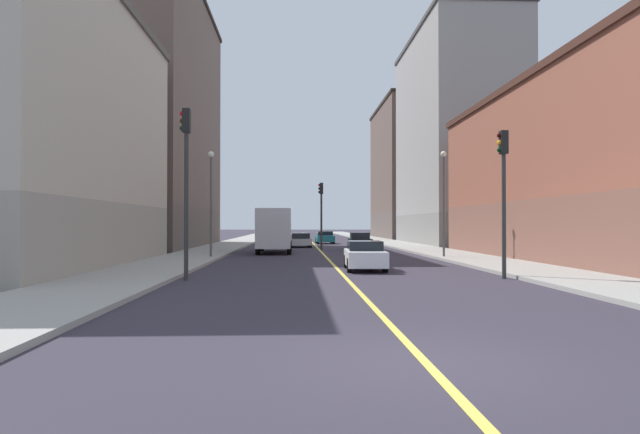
{
  "coord_description": "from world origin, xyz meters",
  "views": [
    {
      "loc": [
        -1.99,
        -8.19,
        2.12
      ],
      "look_at": [
        0.38,
        43.14,
        2.79
      ],
      "focal_mm": 30.43,
      "sensor_mm": 36.0,
      "label": 1
    }
  ],
  "objects_px": {
    "building_left_near": "(587,171)",
    "car_silver": "(300,240)",
    "building_right_corner": "(28,130)",
    "traffic_light_median_far": "(321,206)",
    "traffic_light_right_near": "(186,170)",
    "building_right_midblock": "(154,120)",
    "street_lamp_right_near": "(211,192)",
    "building_left_mid": "(455,139)",
    "car_teal": "(325,238)",
    "street_lamp_left_near": "(444,192)",
    "box_truck": "(275,230)",
    "car_black": "(360,242)",
    "car_white": "(365,256)",
    "traffic_light_left_near": "(503,182)",
    "building_left_far": "(410,172)"
  },
  "relations": [
    {
      "from": "building_left_far",
      "to": "traffic_light_left_near",
      "type": "bearing_deg",
      "value": -98.61
    },
    {
      "from": "building_left_mid",
      "to": "street_lamp_right_near",
      "type": "bearing_deg",
      "value": -133.48
    },
    {
      "from": "traffic_light_left_near",
      "to": "street_lamp_right_near",
      "type": "xyz_separation_m",
      "value": [
        -13.13,
        12.47,
        0.35
      ]
    },
    {
      "from": "traffic_light_right_near",
      "to": "traffic_light_median_far",
      "type": "xyz_separation_m",
      "value": [
        6.21,
        23.12,
        -0.58
      ]
    },
    {
      "from": "traffic_light_right_near",
      "to": "car_silver",
      "type": "distance_m",
      "value": 29.84
    },
    {
      "from": "building_right_corner",
      "to": "traffic_light_median_far",
      "type": "distance_m",
      "value": 22.91
    },
    {
      "from": "building_left_mid",
      "to": "car_black",
      "type": "distance_m",
      "value": 19.45
    },
    {
      "from": "building_right_corner",
      "to": "building_right_midblock",
      "type": "height_order",
      "value": "building_right_midblock"
    },
    {
      "from": "car_black",
      "to": "box_truck",
      "type": "relative_size",
      "value": 0.53
    },
    {
      "from": "car_black",
      "to": "box_truck",
      "type": "xyz_separation_m",
      "value": [
        -6.83,
        -4.71,
        1.0
      ]
    },
    {
      "from": "building_right_corner",
      "to": "box_truck",
      "type": "relative_size",
      "value": 2.53
    },
    {
      "from": "building_right_midblock",
      "to": "street_lamp_right_near",
      "type": "relative_size",
      "value": 3.76
    },
    {
      "from": "car_teal",
      "to": "car_white",
      "type": "xyz_separation_m",
      "value": [
        -0.02,
        -33.83,
        0.01
      ]
    },
    {
      "from": "car_white",
      "to": "building_right_midblock",
      "type": "bearing_deg",
      "value": 122.74
    },
    {
      "from": "building_right_corner",
      "to": "traffic_light_left_near",
      "type": "relative_size",
      "value": 3.39
    },
    {
      "from": "car_white",
      "to": "box_truck",
      "type": "relative_size",
      "value": 0.52
    },
    {
      "from": "building_left_near",
      "to": "car_silver",
      "type": "distance_m",
      "value": 25.79
    },
    {
      "from": "traffic_light_right_near",
      "to": "car_white",
      "type": "bearing_deg",
      "value": 29.86
    },
    {
      "from": "street_lamp_right_near",
      "to": "car_black",
      "type": "xyz_separation_m",
      "value": [
        10.42,
        11.35,
        -3.4
      ]
    },
    {
      "from": "building_left_mid",
      "to": "car_teal",
      "type": "distance_m",
      "value": 17.3
    },
    {
      "from": "street_lamp_left_near",
      "to": "street_lamp_right_near",
      "type": "distance_m",
      "value": 14.16
    },
    {
      "from": "traffic_light_median_far",
      "to": "car_black",
      "type": "bearing_deg",
      "value": 12.22
    },
    {
      "from": "traffic_light_left_near",
      "to": "box_truck",
      "type": "relative_size",
      "value": 0.75
    },
    {
      "from": "building_right_corner",
      "to": "car_black",
      "type": "height_order",
      "value": "building_right_corner"
    },
    {
      "from": "building_left_near",
      "to": "car_white",
      "type": "bearing_deg",
      "value": -157.45
    },
    {
      "from": "traffic_light_median_far",
      "to": "street_lamp_left_near",
      "type": "bearing_deg",
      "value": -57.84
    },
    {
      "from": "car_teal",
      "to": "building_right_midblock",
      "type": "bearing_deg",
      "value": -151.19
    },
    {
      "from": "traffic_light_right_near",
      "to": "building_left_far",
      "type": "bearing_deg",
      "value": 70.18
    },
    {
      "from": "building_right_midblock",
      "to": "street_lamp_left_near",
      "type": "relative_size",
      "value": 3.73
    },
    {
      "from": "traffic_light_left_near",
      "to": "traffic_light_right_near",
      "type": "distance_m",
      "value": 12.16
    },
    {
      "from": "traffic_light_right_near",
      "to": "box_truck",
      "type": "xyz_separation_m",
      "value": [
        2.61,
        19.11,
        -2.48
      ]
    },
    {
      "from": "building_left_near",
      "to": "traffic_light_left_near",
      "type": "xyz_separation_m",
      "value": [
        -8.79,
        -9.86,
        -1.43
      ]
    },
    {
      "from": "traffic_light_median_far",
      "to": "box_truck",
      "type": "distance_m",
      "value": 5.72
    },
    {
      "from": "building_left_near",
      "to": "car_black",
      "type": "relative_size",
      "value": 6.43
    },
    {
      "from": "building_left_near",
      "to": "car_silver",
      "type": "relative_size",
      "value": 5.83
    },
    {
      "from": "building_right_midblock",
      "to": "building_left_near",
      "type": "bearing_deg",
      "value": -33.04
    },
    {
      "from": "building_left_near",
      "to": "car_black",
      "type": "height_order",
      "value": "building_left_near"
    },
    {
      "from": "building_right_midblock",
      "to": "traffic_light_left_near",
      "type": "xyz_separation_m",
      "value": [
        20.91,
        -29.17,
        -7.82
      ]
    },
    {
      "from": "car_black",
      "to": "traffic_light_left_near",
      "type": "bearing_deg",
      "value": -83.51
    },
    {
      "from": "building_right_midblock",
      "to": "box_truck",
      "type": "distance_m",
      "value": 18.11
    },
    {
      "from": "building_left_mid",
      "to": "street_lamp_right_near",
      "type": "height_order",
      "value": "building_left_mid"
    },
    {
      "from": "building_left_mid",
      "to": "car_white",
      "type": "distance_m",
      "value": 35.77
    },
    {
      "from": "building_right_midblock",
      "to": "street_lamp_left_near",
      "type": "xyz_separation_m",
      "value": [
        21.93,
        -17.11,
        -7.45
      ]
    },
    {
      "from": "building_right_midblock",
      "to": "traffic_light_right_near",
      "type": "xyz_separation_m",
      "value": [
        8.76,
        -29.17,
        -7.4
      ]
    },
    {
      "from": "building_right_corner",
      "to": "car_teal",
      "type": "xyz_separation_m",
      "value": [
        16.08,
        31.96,
        -6.01
      ]
    },
    {
      "from": "building_left_mid",
      "to": "street_lamp_left_near",
      "type": "xyz_separation_m",
      "value": [
        -7.78,
        -23.53,
        -6.95
      ]
    },
    {
      "from": "building_left_far",
      "to": "street_lamp_left_near",
      "type": "bearing_deg",
      "value": -99.59
    },
    {
      "from": "building_left_near",
      "to": "traffic_light_median_far",
      "type": "relative_size",
      "value": 4.78
    },
    {
      "from": "building_left_mid",
      "to": "box_truck",
      "type": "relative_size",
      "value": 2.88
    },
    {
      "from": "building_left_mid",
      "to": "box_truck",
      "type": "xyz_separation_m",
      "value": [
        -18.33,
        -16.48,
        -9.37
      ]
    }
  ]
}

